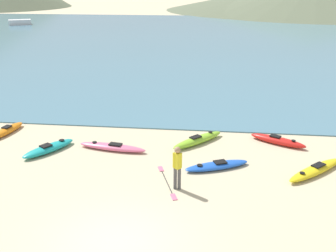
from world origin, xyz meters
TOP-DOWN VIEW (x-y plane):
  - ground_plane at (0.00, 0.00)m, footprint 400.00×400.00m
  - bay_water at (0.00, 44.70)m, footprint 160.00×70.00m
  - kayak_on_sand_0 at (3.04, 5.44)m, footprint 2.87×1.76m
  - kayak_on_sand_1 at (-4.70, 6.28)m, footprint 2.05×2.68m
  - kayak_on_sand_2 at (7.08, 5.48)m, footprint 2.88×2.79m
  - kayak_on_sand_3 at (-1.82, 6.80)m, footprint 3.33×1.11m
  - kayak_on_sand_4 at (-7.80, 8.15)m, footprint 1.11×2.69m
  - kayak_on_sand_5 at (2.12, 8.05)m, footprint 2.58×2.74m
  - kayak_on_sand_6 at (5.97, 8.43)m, footprint 2.70×1.85m
  - person_near_foreground at (1.53, 3.51)m, footprint 0.35×0.31m
  - moored_boat_0 at (-31.18, 57.57)m, footprint 4.13×3.32m
  - loose_paddle at (1.08, 3.98)m, footprint 1.09×2.68m

SIDE VIEW (x-z plane):
  - ground_plane at x=0.00m, z-range 0.00..0.00m
  - loose_paddle at x=1.08m, z-range 0.00..0.03m
  - bay_water at x=0.00m, z-range 0.00..0.06m
  - kayak_on_sand_0 at x=3.04m, z-range -0.02..0.28m
  - kayak_on_sand_3 at x=-1.82m, z-range -0.02..0.31m
  - kayak_on_sand_2 at x=7.08m, z-range -0.02..0.31m
  - kayak_on_sand_1 at x=-4.70m, z-range -0.02..0.35m
  - kayak_on_sand_4 at x=-7.80m, z-range -0.02..0.35m
  - kayak_on_sand_6 at x=5.97m, z-range -0.02..0.38m
  - kayak_on_sand_5 at x=2.12m, z-range -0.02..0.38m
  - moored_boat_0 at x=-31.18m, z-range 0.06..0.92m
  - person_near_foreground at x=1.53m, z-range 0.13..1.87m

